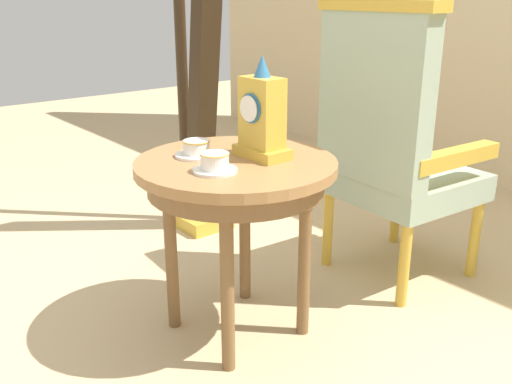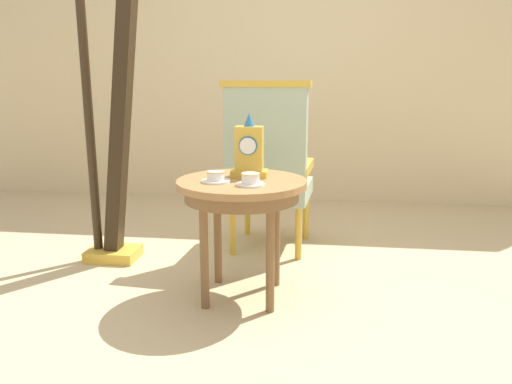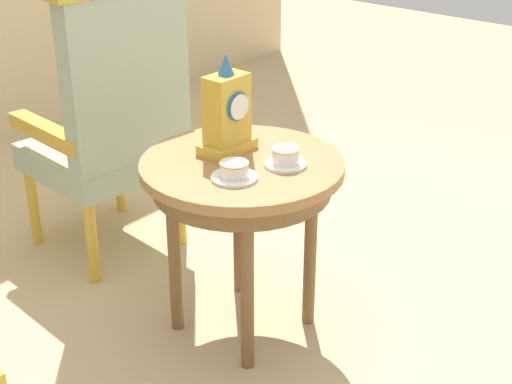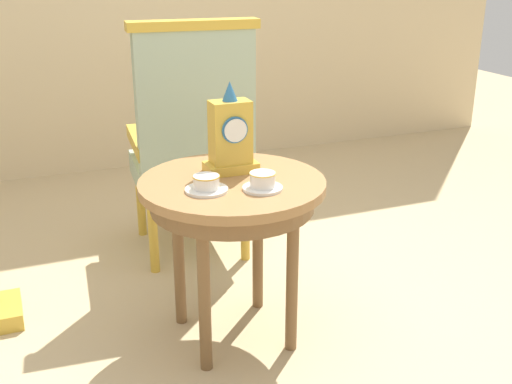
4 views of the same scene
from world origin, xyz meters
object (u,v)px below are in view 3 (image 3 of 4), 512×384
object	(u,v)px
mantel_clock	(227,114)
armchair	(113,119)
teacup_left	(234,172)
side_table	(242,183)
teacup_right	(286,158)

from	to	relation	value
mantel_clock	armchair	distance (m)	0.67
teacup_left	mantel_clock	bearing A→B (deg)	47.90
side_table	teacup_right	world-z (taller)	teacup_right
teacup_left	teacup_right	distance (m)	0.19
teacup_right	mantel_clock	size ratio (longest dim) A/B	0.41
mantel_clock	armchair	size ratio (longest dim) A/B	0.29
side_table	armchair	size ratio (longest dim) A/B	0.59
teacup_left	armchair	xyz separation A→B (m)	(0.18, 0.81, -0.07)
teacup_left	side_table	bearing A→B (deg)	32.06
side_table	teacup_right	distance (m)	0.18
side_table	armchair	bearing A→B (deg)	84.90
side_table	teacup_right	size ratio (longest dim) A/B	4.85
side_table	mantel_clock	xyz separation A→B (m)	(0.03, 0.09, 0.21)
mantel_clock	teacup_left	bearing A→B (deg)	-132.10
teacup_left	mantel_clock	xyz separation A→B (m)	(0.15, 0.16, 0.11)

